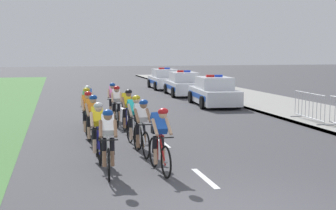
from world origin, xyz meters
TOP-DOWN VIEW (x-y plane):
  - sidewalk_slab at (7.93, 14.00)m, footprint 4.31×60.00m
  - kerb_edge at (5.86, 14.00)m, footprint 0.16×60.00m
  - lane_markings_centre at (0.00, 6.32)m, footprint 0.14×17.60m
  - cyclist_lead at (-2.02, 3.05)m, footprint 0.45×1.72m
  - cyclist_second at (-0.85, 3.01)m, footprint 0.43×1.72m
  - cyclist_third at (-2.12, 4.46)m, footprint 0.42×1.72m
  - cyclist_fourth at (-0.93, 4.84)m, footprint 0.43×1.72m
  - cyclist_fifth at (-2.12, 6.40)m, footprint 0.45×1.72m
  - cyclist_sixth at (-0.93, 5.99)m, footprint 0.44×1.72m
  - cyclist_seventh at (-2.16, 7.59)m, footprint 0.42×1.72m
  - cyclist_eighth at (-0.81, 8.00)m, footprint 0.42×1.72m
  - cyclist_ninth at (-2.09, 9.07)m, footprint 0.44×1.72m
  - cyclist_tenth at (-0.96, 9.65)m, footprint 0.44×1.72m
  - cyclist_eleventh at (-1.97, 10.06)m, footprint 0.45×1.72m
  - cyclist_twelfth at (-0.90, 11.26)m, footprint 0.46×1.72m
  - police_car_nearest at (4.73, 14.83)m, footprint 2.29×4.54m
  - police_car_second at (4.73, 20.44)m, footprint 2.24×4.52m
  - police_car_third at (4.73, 25.66)m, footprint 2.13×4.47m
  - crowd_barrier_rear at (6.30, 8.44)m, footprint 0.64×2.32m

SIDE VIEW (x-z plane):
  - lane_markings_centre at x=0.00m, z-range 0.00..0.01m
  - sidewalk_slab at x=7.93m, z-range 0.00..0.12m
  - kerb_edge at x=5.86m, z-range 0.00..0.13m
  - crowd_barrier_rear at x=6.30m, z-range 0.11..1.18m
  - police_car_nearest at x=4.73m, z-range -0.12..1.48m
  - police_car_second at x=4.73m, z-range -0.12..1.48m
  - police_car_third at x=4.73m, z-range -0.12..1.48m
  - cyclist_lead at x=-2.02m, z-range 0.00..1.57m
  - cyclist_second at x=-0.85m, z-range 0.00..1.57m
  - cyclist_third at x=-2.12m, z-range 0.00..1.57m
  - cyclist_fourth at x=-0.93m, z-range 0.00..1.57m
  - cyclist_fifth at x=-2.12m, z-range 0.00..1.57m
  - cyclist_sixth at x=-0.93m, z-range 0.00..1.57m
  - cyclist_seventh at x=-2.16m, z-range 0.00..1.57m
  - cyclist_eighth at x=-0.81m, z-range 0.00..1.57m
  - cyclist_ninth at x=-2.09m, z-range 0.00..1.57m
  - cyclist_tenth at x=-0.96m, z-range 0.00..1.57m
  - cyclist_eleventh at x=-1.97m, z-range 0.00..1.57m
  - cyclist_twelfth at x=-0.90m, z-range 0.00..1.57m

